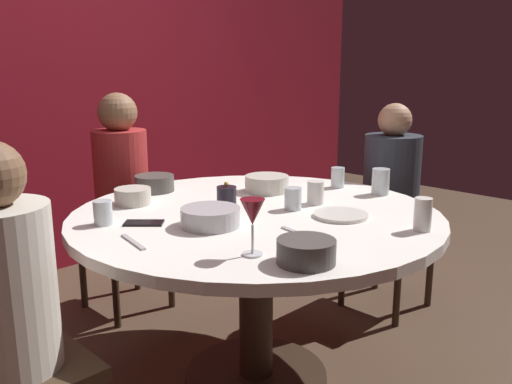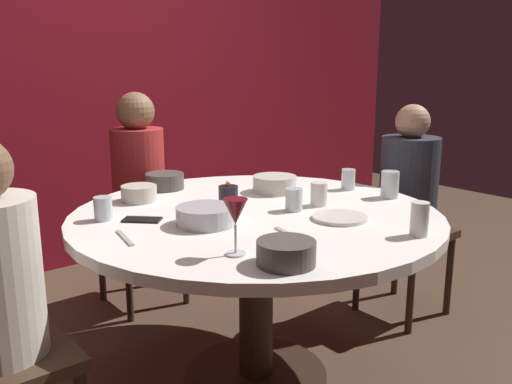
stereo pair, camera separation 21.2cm
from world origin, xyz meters
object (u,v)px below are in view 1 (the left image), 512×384
dinner_plate (341,215)px  cell_phone (144,223)px  cup_center_front (338,177)px  bowl_rice_portion (133,196)px  seated_diner_back (121,179)px  bowl_small_white (306,251)px  cup_far_edge (315,193)px  seated_diner_right (391,184)px  bowl_salad_center (267,184)px  wine_glass (252,214)px  cup_by_left_diner (381,182)px  bowl_serving_large (210,217)px  cup_near_candle (103,213)px  dining_table (256,244)px  candle_holder (227,197)px  cup_by_right_diner (423,214)px  cup_beside_wine (293,199)px  seated_diner_left (3,294)px  bowl_sauce_side (155,183)px

dinner_plate → cell_phone: 0.74m
cell_phone → cup_center_front: cup_center_front is taller
bowl_rice_portion → seated_diner_back: bearing=63.1°
bowl_small_white → cup_far_edge: size_ratio=1.80×
seated_diner_right → bowl_small_white: bearing=21.1°
seated_diner_right → bowl_salad_center: seated_diner_right is taller
dinner_plate → bowl_salad_center: bowl_salad_center is taller
wine_glass → bowl_small_white: size_ratio=1.01×
cup_by_left_diner → seated_diner_back: bearing=117.0°
seated_diner_right → seated_diner_back: bearing=-44.6°
seated_diner_back → seated_diner_right: seated_diner_back is taller
wine_glass → bowl_rice_portion: bearing=83.8°
bowl_serving_large → cup_near_candle: size_ratio=2.41×
seated_diner_back → cup_center_front: 1.13m
dining_table → cup_near_candle: 0.61m
cell_phone → bowl_salad_center: (0.69, 0.04, 0.03)m
bowl_salad_center → bowl_rice_portion: bearing=157.2°
bowl_rice_portion → cup_by_left_diner: size_ratio=1.29×
seated_diner_right → cup_center_front: bearing=-4.7°
candle_holder → cell_phone: candle_holder is taller
cup_by_right_diner → cup_beside_wine: bearing=101.5°
cup_by_left_diner → bowl_small_white: bearing=-160.5°
candle_holder → cup_center_front: size_ratio=1.16×
cup_near_candle → cup_beside_wine: (0.64, -0.35, 0.00)m
cell_phone → cup_center_front: bearing=127.4°
cup_by_right_diner → cup_beside_wine: 0.52m
bowl_serving_large → cup_beside_wine: 0.39m
seated_diner_left → bowl_serving_large: 0.73m
seated_diner_back → cup_near_candle: bearing=-35.4°
seated_diner_left → cup_near_candle: seated_diner_left is taller
cell_phone → bowl_sauce_side: bearing=-173.9°
seated_diner_left → cup_near_candle: 0.54m
bowl_small_white → dinner_plate: bearing=25.2°
bowl_sauce_side → seated_diner_right: bearing=-28.3°
cup_far_edge → bowl_serving_large: bearing=172.9°
bowl_serving_large → cup_near_candle: cup_near_candle is taller
bowl_serving_large → cup_near_candle: bearing=131.9°
dinner_plate → seated_diner_left: bearing=166.3°
seated_diner_back → cup_near_candle: (-0.52, -0.73, 0.06)m
bowl_rice_portion → cup_near_candle: (-0.24, -0.18, 0.01)m
seated_diner_back → bowl_rice_portion: bearing=-26.9°
bowl_sauce_side → cup_far_edge: bearing=-63.4°
bowl_small_white → cup_by_left_diner: (0.90, 0.32, 0.02)m
wine_glass → dinner_plate: wine_glass is taller
cup_near_candle → cup_by_left_diner: 1.21m
cell_phone → cup_by_right_diner: bearing=85.4°
dining_table → cell_phone: size_ratio=10.40×
wine_glass → bowl_rice_portion: size_ratio=1.17×
bowl_sauce_side → cup_by_left_diner: bearing=-48.7°
bowl_salad_center → cup_by_right_diner: (-0.05, -0.80, 0.02)m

